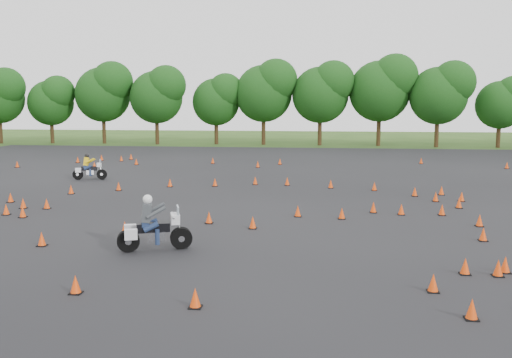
# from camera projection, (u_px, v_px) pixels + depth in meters

# --- Properties ---
(ground) EXTENTS (140.00, 140.00, 0.00)m
(ground) POSITION_uv_depth(u_px,v_px,m) (244.00, 222.00, 22.69)
(ground) COLOR #2D5119
(ground) RESTS_ON ground
(asphalt_pad) EXTENTS (62.00, 62.00, 0.00)m
(asphalt_pad) POSITION_uv_depth(u_px,v_px,m) (261.00, 197.00, 28.60)
(asphalt_pad) COLOR black
(asphalt_pad) RESTS_ON ground
(treeline) EXTENTS (86.89, 32.53, 10.16)m
(treeline) POSITION_uv_depth(u_px,v_px,m) (323.00, 103.00, 55.95)
(treeline) COLOR #164012
(treeline) RESTS_ON ground
(traffic_cones) EXTENTS (36.15, 33.04, 0.45)m
(traffic_cones) POSITION_uv_depth(u_px,v_px,m) (259.00, 194.00, 28.20)
(traffic_cones) COLOR #EC4209
(traffic_cones) RESTS_ON asphalt_pad
(rider_grey) EXTENTS (2.51, 1.51, 1.85)m
(rider_grey) POSITION_uv_depth(u_px,v_px,m) (155.00, 222.00, 18.31)
(rider_grey) COLOR #3B3F42
(rider_grey) RESTS_ON ground
(rider_yellow) EXTENTS (2.15, 1.00, 1.59)m
(rider_yellow) POSITION_uv_depth(u_px,v_px,m) (89.00, 167.00, 34.85)
(rider_yellow) COLOR yellow
(rider_yellow) RESTS_ON ground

